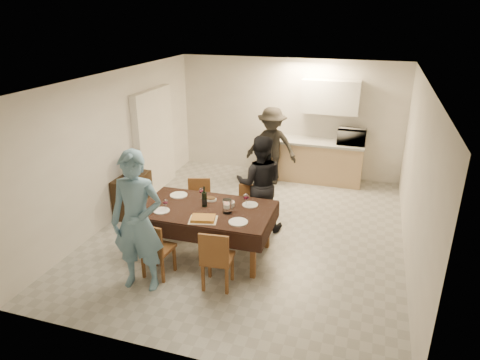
# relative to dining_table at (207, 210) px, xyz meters

# --- Properties ---
(floor) EXTENTS (5.00, 6.00, 0.02)m
(floor) POSITION_rel_dining_table_xyz_m (0.45, 0.91, -0.74)
(floor) COLOR #A7A6A2
(floor) RESTS_ON ground
(ceiling) EXTENTS (5.00, 6.00, 0.02)m
(ceiling) POSITION_rel_dining_table_xyz_m (0.45, 0.91, 1.86)
(ceiling) COLOR white
(ceiling) RESTS_ON wall_back
(wall_back) EXTENTS (5.00, 0.02, 2.60)m
(wall_back) POSITION_rel_dining_table_xyz_m (0.45, 3.91, 0.56)
(wall_back) COLOR silver
(wall_back) RESTS_ON floor
(wall_front) EXTENTS (5.00, 0.02, 2.60)m
(wall_front) POSITION_rel_dining_table_xyz_m (0.45, -2.09, 0.56)
(wall_front) COLOR silver
(wall_front) RESTS_ON floor
(wall_left) EXTENTS (0.02, 6.00, 2.60)m
(wall_left) POSITION_rel_dining_table_xyz_m (-2.05, 0.91, 0.56)
(wall_left) COLOR silver
(wall_left) RESTS_ON floor
(wall_right) EXTENTS (0.02, 6.00, 2.60)m
(wall_right) POSITION_rel_dining_table_xyz_m (2.95, 0.91, 0.56)
(wall_right) COLOR silver
(wall_right) RESTS_ON floor
(stub_partition) EXTENTS (0.15, 1.40, 2.10)m
(stub_partition) POSITION_rel_dining_table_xyz_m (-1.97, 2.11, 0.31)
(stub_partition) COLOR white
(stub_partition) RESTS_ON floor
(kitchen_base_cabinet) EXTENTS (2.20, 0.60, 0.86)m
(kitchen_base_cabinet) POSITION_rel_dining_table_xyz_m (1.05, 3.59, -0.31)
(kitchen_base_cabinet) COLOR tan
(kitchen_base_cabinet) RESTS_ON floor
(kitchen_worktop) EXTENTS (2.24, 0.64, 0.05)m
(kitchen_worktop) POSITION_rel_dining_table_xyz_m (1.05, 3.59, 0.14)
(kitchen_worktop) COLOR #989994
(kitchen_worktop) RESTS_ON kitchen_base_cabinet
(upper_cabinet) EXTENTS (1.20, 0.34, 0.70)m
(upper_cabinet) POSITION_rel_dining_table_xyz_m (1.35, 3.73, 1.11)
(upper_cabinet) COLOR silver
(upper_cabinet) RESTS_ON wall_back
(dining_table) EXTENTS (2.01, 1.19, 0.78)m
(dining_table) POSITION_rel_dining_table_xyz_m (0.00, 0.00, 0.00)
(dining_table) COLOR black
(dining_table) RESTS_ON floor
(chair_near_left) EXTENTS (0.42, 0.43, 0.47)m
(chair_near_left) POSITION_rel_dining_table_xyz_m (-0.45, -0.83, -0.21)
(chair_near_left) COLOR brown
(chair_near_left) RESTS_ON floor
(chair_near_right) EXTENTS (0.44, 0.44, 0.48)m
(chair_near_right) POSITION_rel_dining_table_xyz_m (0.45, -0.83, -0.20)
(chair_near_right) COLOR brown
(chair_near_right) RESTS_ON floor
(chair_far_left) EXTENTS (0.49, 0.49, 0.46)m
(chair_far_left) POSITION_rel_dining_table_xyz_m (-0.45, 0.67, -0.22)
(chair_far_left) COLOR brown
(chair_far_left) RESTS_ON floor
(chair_far_right) EXTENTS (0.45, 0.45, 0.46)m
(chair_far_right) POSITION_rel_dining_table_xyz_m (0.45, 0.67, -0.22)
(chair_far_right) COLOR brown
(chair_far_right) RESTS_ON floor
(console) EXTENTS (0.40, 0.80, 0.74)m
(console) POSITION_rel_dining_table_xyz_m (-1.83, 0.89, -0.37)
(console) COLOR black
(console) RESTS_ON floor
(water_jug) EXTENTS (0.25, 0.25, 0.38)m
(water_jug) POSITION_rel_dining_table_xyz_m (-1.83, 0.89, 0.19)
(water_jug) COLOR #3A5DBC
(water_jug) RESTS_ON console
(wine_bottle) EXTENTS (0.08, 0.08, 0.32)m
(wine_bottle) POSITION_rel_dining_table_xyz_m (-0.05, 0.05, 0.20)
(wine_bottle) COLOR black
(wine_bottle) RESTS_ON dining_table
(water_pitcher) EXTENTS (0.14, 0.14, 0.21)m
(water_pitcher) POSITION_rel_dining_table_xyz_m (0.35, -0.05, 0.14)
(water_pitcher) COLOR white
(water_pitcher) RESTS_ON dining_table
(savoury_tart) EXTENTS (0.45, 0.38, 0.05)m
(savoury_tart) POSITION_rel_dining_table_xyz_m (0.10, -0.38, 0.06)
(savoury_tart) COLOR #AB6D32
(savoury_tart) RESTS_ON dining_table
(salad_bowl) EXTENTS (0.17, 0.17, 0.07)m
(salad_bowl) POSITION_rel_dining_table_xyz_m (0.30, 0.18, 0.07)
(salad_bowl) COLOR white
(salad_bowl) RESTS_ON dining_table
(mushroom_dish) EXTENTS (0.19, 0.19, 0.03)m
(mushroom_dish) POSITION_rel_dining_table_xyz_m (-0.05, 0.28, 0.05)
(mushroom_dish) COLOR white
(mushroom_dish) RESTS_ON dining_table
(wine_glass_a) EXTENTS (0.08, 0.08, 0.18)m
(wine_glass_a) POSITION_rel_dining_table_xyz_m (-0.55, -0.25, 0.13)
(wine_glass_a) COLOR white
(wine_glass_a) RESTS_ON dining_table
(wine_glass_b) EXTENTS (0.09, 0.09, 0.21)m
(wine_glass_b) POSITION_rel_dining_table_xyz_m (0.55, 0.25, 0.14)
(wine_glass_b) COLOR white
(wine_glass_b) RESTS_ON dining_table
(wine_glass_c) EXTENTS (0.08, 0.08, 0.19)m
(wine_glass_c) POSITION_rel_dining_table_xyz_m (-0.20, 0.30, 0.13)
(wine_glass_c) COLOR white
(wine_glass_c) RESTS_ON dining_table
(plate_near_left) EXTENTS (0.24, 0.24, 0.01)m
(plate_near_left) POSITION_rel_dining_table_xyz_m (-0.60, -0.30, 0.04)
(plate_near_left) COLOR white
(plate_near_left) RESTS_ON dining_table
(plate_near_right) EXTENTS (0.27, 0.27, 0.02)m
(plate_near_right) POSITION_rel_dining_table_xyz_m (0.60, -0.30, 0.04)
(plate_near_right) COLOR white
(plate_near_right) RESTS_ON dining_table
(plate_far_left) EXTENTS (0.28, 0.28, 0.02)m
(plate_far_left) POSITION_rel_dining_table_xyz_m (-0.60, 0.30, 0.04)
(plate_far_left) COLOR white
(plate_far_left) RESTS_ON dining_table
(plate_far_right) EXTENTS (0.24, 0.24, 0.01)m
(plate_far_right) POSITION_rel_dining_table_xyz_m (0.60, 0.30, 0.04)
(plate_far_right) COLOR white
(plate_far_right) RESTS_ON dining_table
(microwave) EXTENTS (0.58, 0.39, 0.32)m
(microwave) POSITION_rel_dining_table_xyz_m (1.87, 3.59, 0.33)
(microwave) COLOR silver
(microwave) RESTS_ON kitchen_worktop
(person_near) EXTENTS (0.77, 0.56, 1.95)m
(person_near) POSITION_rel_dining_table_xyz_m (-0.55, -1.05, 0.23)
(person_near) COLOR #5F8AA9
(person_near) RESTS_ON floor
(person_far) EXTENTS (0.92, 0.78, 1.67)m
(person_far) POSITION_rel_dining_table_xyz_m (0.55, 1.05, 0.10)
(person_far) COLOR black
(person_far) RESTS_ON floor
(person_kitchen) EXTENTS (1.08, 0.62, 1.68)m
(person_kitchen) POSITION_rel_dining_table_xyz_m (0.25, 3.14, 0.10)
(person_kitchen) COLOR black
(person_kitchen) RESTS_ON floor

